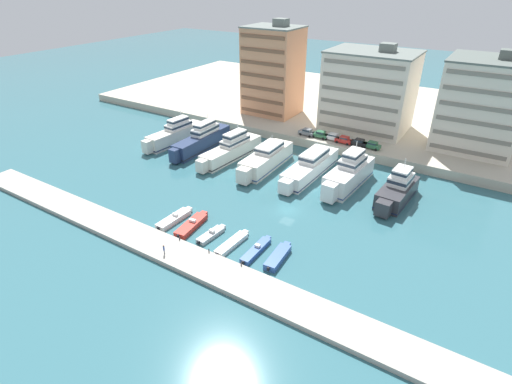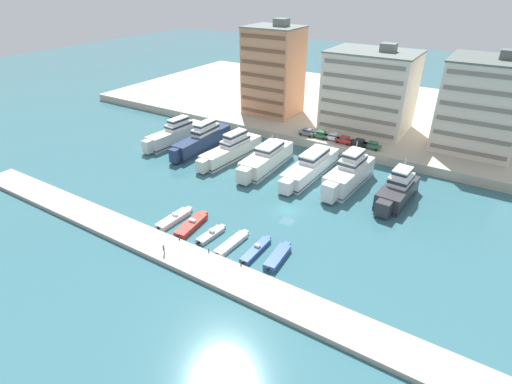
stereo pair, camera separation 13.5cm
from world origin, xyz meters
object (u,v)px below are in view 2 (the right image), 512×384
Objects in this scene: yacht_navy_left at (202,140)px; motorboat_grey_mid_left at (211,234)px; motorboat_red_left at (192,225)px; car_black_center at (359,142)px; yacht_ivory_mid_left at (232,149)px; motorboat_white_far_left at (174,219)px; car_white_mid_left at (333,137)px; car_red_center_left at (344,140)px; yacht_charcoal_mid_right at (397,190)px; yacht_white_center_right at (349,174)px; motorboat_white_center_left at (232,243)px; pedestrian_near_edge at (164,249)px; yacht_ivory_center_left at (266,159)px; car_green_left at (320,134)px; car_grey_far_left at (307,132)px; yacht_white_center at (310,166)px; car_green_center_right at (372,145)px; yacht_ivory_far_left at (176,134)px; motorboat_blue_center at (256,250)px; motorboat_blue_center_right at (278,257)px.

yacht_navy_left reaches higher than motorboat_grey_mid_left.
car_black_center is at bearing 73.55° from motorboat_red_left.
yacht_ivory_mid_left is 2.58× the size of motorboat_white_far_left.
car_red_center_left is (3.09, -0.47, 0.00)m from car_white_mid_left.
yacht_white_center_right is at bearing 175.08° from yacht_charcoal_mid_right.
motorboat_grey_mid_left is (-23.06, -28.90, -1.94)m from yacht_charcoal_mid_right.
yacht_white_center_right is 2.87× the size of motorboat_grey_mid_left.
motorboat_white_center_left is 10.92m from pedestrian_near_edge.
yacht_ivory_center_left is 1.27× the size of yacht_charcoal_mid_right.
car_green_left is (-14.03, 16.90, 0.42)m from yacht_white_center_right.
yacht_ivory_center_left is 4.88× the size of car_red_center_left.
yacht_white_center_right reaches higher than car_grey_far_left.
yacht_white_center reaches higher than car_green_center_right.
yacht_ivory_far_left is at bearing -151.22° from car_green_left.
yacht_charcoal_mid_right is (48.32, -0.09, -0.18)m from yacht_navy_left.
car_green_left reaches higher than motorboat_white_center_left.
yacht_ivory_mid_left is 38.91m from yacht_charcoal_mid_right.
motorboat_red_left is 47.00m from car_white_mid_left.
yacht_navy_left is at bearing 1.91° from yacht_ivory_far_left.
yacht_ivory_far_left is 4.83× the size of car_green_left.
pedestrian_near_edge is at bearing -49.82° from yacht_ivory_far_left.
yacht_charcoal_mid_right is at bearing 51.42° from motorboat_grey_mid_left.
yacht_ivory_center_left is 2.50× the size of motorboat_white_center_left.
motorboat_blue_center is 47.00m from car_white_mid_left.
yacht_white_center_right is at bearing -3.15° from yacht_white_center.
yacht_charcoal_mid_right is at bearing -58.70° from car_green_center_right.
yacht_navy_left is 44.51m from motorboat_blue_center.
yacht_navy_left is 1.15× the size of yacht_white_center_right.
yacht_white_center is at bearing 99.17° from motorboat_blue_center.
yacht_white_center is 39.30m from pedestrian_near_edge.
yacht_white_center_right is 10.28m from yacht_charcoal_mid_right.
yacht_white_center is 2.72× the size of motorboat_white_far_left.
car_green_left is (7.32, 46.43, 2.68)m from motorboat_white_far_left.
car_grey_far_left is at bearing 92.35° from pedestrian_near_edge.
motorboat_red_left is 2.09× the size of car_red_center_left.
motorboat_white_center_left is 47.12m from car_black_center.
yacht_white_center is at bearing 2.51° from yacht_navy_left.
motorboat_blue_center_right is at bearing -89.53° from car_green_center_right.
car_grey_far_left is 10.05m from car_red_center_left.
yacht_ivory_center_left is 30.22m from motorboat_white_center_left.
yacht_ivory_far_left is 2.32× the size of motorboat_red_left.
car_grey_far_left and car_green_center_right have the same top height.
yacht_white_center is 5.45× the size of car_white_mid_left.
yacht_ivory_center_left is 4.80× the size of car_green_center_right.
car_green_left is at bearing -179.99° from car_green_center_right.
yacht_ivory_far_left is 11.93× the size of pedestrian_near_edge.
yacht_navy_left is at bearing -177.49° from yacht_white_center.
motorboat_blue_center_right is at bearing 4.13° from motorboat_blue_center.
car_black_center is 56.32m from pedestrian_near_edge.
yacht_charcoal_mid_right is at bearing 0.20° from yacht_ivory_far_left.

